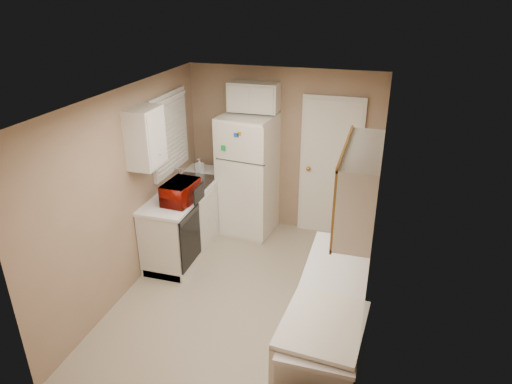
# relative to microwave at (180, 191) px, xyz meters

# --- Properties ---
(floor) EXTENTS (3.80, 3.80, 0.00)m
(floor) POSITION_rel_microwave_xyz_m (0.98, -0.47, -1.05)
(floor) COLOR beige
(floor) RESTS_ON ground
(ceiling) EXTENTS (3.80, 3.80, 0.00)m
(ceiling) POSITION_rel_microwave_xyz_m (0.98, -0.47, 1.35)
(ceiling) COLOR white
(ceiling) RESTS_ON floor
(wall_left) EXTENTS (3.80, 3.80, 0.00)m
(wall_left) POSITION_rel_microwave_xyz_m (-0.42, -0.47, 0.15)
(wall_left) COLOR #A08268
(wall_left) RESTS_ON floor
(wall_right) EXTENTS (3.80, 3.80, 0.00)m
(wall_right) POSITION_rel_microwave_xyz_m (2.38, -0.47, 0.15)
(wall_right) COLOR #A08268
(wall_right) RESTS_ON floor
(wall_back) EXTENTS (2.80, 2.80, 0.00)m
(wall_back) POSITION_rel_microwave_xyz_m (0.98, 1.43, 0.15)
(wall_back) COLOR #A08268
(wall_back) RESTS_ON floor
(wall_front) EXTENTS (2.80, 2.80, 0.00)m
(wall_front) POSITION_rel_microwave_xyz_m (0.98, -2.37, 0.15)
(wall_front) COLOR #A08268
(wall_front) RESTS_ON floor
(left_counter) EXTENTS (0.60, 1.80, 0.90)m
(left_counter) POSITION_rel_microwave_xyz_m (-0.12, 0.43, -0.60)
(left_counter) COLOR silver
(left_counter) RESTS_ON floor
(dishwasher) EXTENTS (0.03, 0.58, 0.72)m
(dishwasher) POSITION_rel_microwave_xyz_m (0.17, -0.17, -0.56)
(dishwasher) COLOR black
(dishwasher) RESTS_ON floor
(sink) EXTENTS (0.54, 0.74, 0.16)m
(sink) POSITION_rel_microwave_xyz_m (-0.12, 0.58, -0.19)
(sink) COLOR gray
(sink) RESTS_ON left_counter
(microwave) EXTENTS (0.51, 0.30, 0.33)m
(microwave) POSITION_rel_microwave_xyz_m (0.00, 0.00, 0.00)
(microwave) COLOR #931006
(microwave) RESTS_ON left_counter
(soap_bottle) EXTENTS (0.12, 0.12, 0.21)m
(soap_bottle) POSITION_rel_microwave_xyz_m (-0.17, 1.02, -0.05)
(soap_bottle) COLOR white
(soap_bottle) RESTS_ON left_counter
(window_blinds) EXTENTS (0.10, 0.98, 1.08)m
(window_blinds) POSITION_rel_microwave_xyz_m (-0.38, 0.58, 0.55)
(window_blinds) COLOR silver
(window_blinds) RESTS_ON wall_left
(upper_cabinet_left) EXTENTS (0.30, 0.45, 0.70)m
(upper_cabinet_left) POSITION_rel_microwave_xyz_m (-0.27, -0.25, 0.75)
(upper_cabinet_left) COLOR silver
(upper_cabinet_left) RESTS_ON wall_left
(refrigerator) EXTENTS (0.81, 0.79, 1.77)m
(refrigerator) POSITION_rel_microwave_xyz_m (0.53, 1.13, -0.16)
(refrigerator) COLOR white
(refrigerator) RESTS_ON floor
(cabinet_over_fridge) EXTENTS (0.70, 0.30, 0.40)m
(cabinet_over_fridge) POSITION_rel_microwave_xyz_m (0.58, 1.28, 0.95)
(cabinet_over_fridge) COLOR silver
(cabinet_over_fridge) RESTS_ON wall_back
(interior_door) EXTENTS (0.86, 0.06, 2.08)m
(interior_door) POSITION_rel_microwave_xyz_m (1.68, 1.39, -0.03)
(interior_door) COLOR white
(interior_door) RESTS_ON floor
(right_counter) EXTENTS (0.60, 2.00, 0.90)m
(right_counter) POSITION_rel_microwave_xyz_m (2.08, -1.27, -0.60)
(right_counter) COLOR silver
(right_counter) RESTS_ON floor
(stove) EXTENTS (0.70, 0.84, 0.96)m
(stove) POSITION_rel_microwave_xyz_m (2.08, -1.81, -0.57)
(stove) COLOR white
(stove) RESTS_ON floor
(upper_cabinet_right) EXTENTS (0.30, 1.20, 0.70)m
(upper_cabinet_right) POSITION_rel_microwave_xyz_m (2.23, -0.97, 0.75)
(upper_cabinet_right) COLOR silver
(upper_cabinet_right) RESTS_ON wall_right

